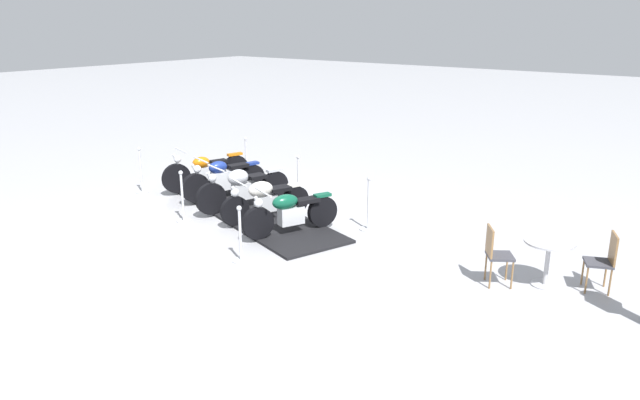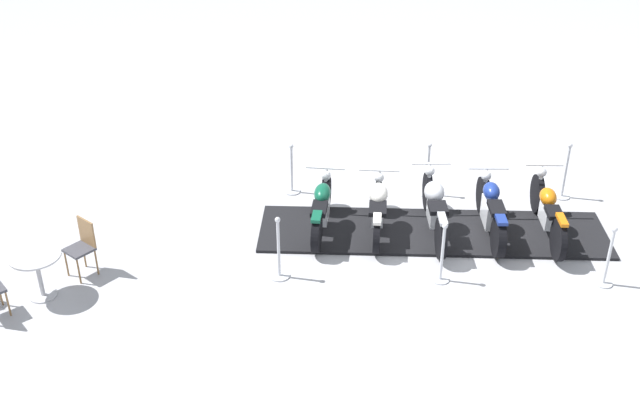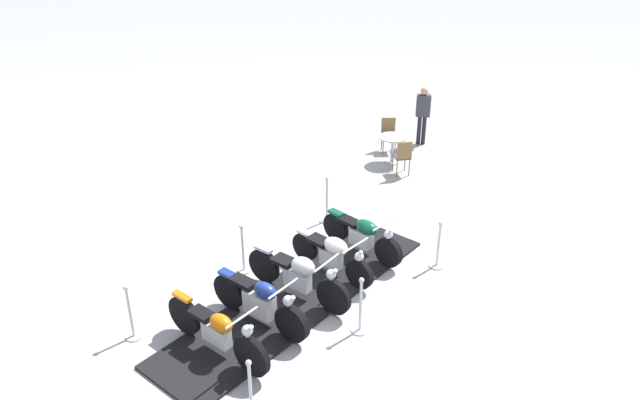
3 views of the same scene
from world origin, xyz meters
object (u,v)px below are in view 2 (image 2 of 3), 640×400
at_px(motorcycle_navy, 491,209).
at_px(motorcycle_cream, 378,206).
at_px(stanchion_right_front, 564,179).
at_px(stanchion_right_mid, 427,177).
at_px(motorcycle_forest, 322,207).
at_px(cafe_chair_near_table, 82,244).
at_px(motorcycle_chrome, 434,206).
at_px(stanchion_left_rear, 279,258).
at_px(motorcycle_copper, 548,210).
at_px(stanchion_left_mid, 442,261).
at_px(stanchion_left_front, 607,264).
at_px(cafe_table, 37,266).
at_px(stanchion_right_rear, 292,177).

height_order(motorcycle_navy, motorcycle_cream, motorcycle_navy).
xyz_separation_m(stanchion_right_front, stanchion_right_mid, (-2.50, 0.81, -0.02)).
height_order(motorcycle_forest, cafe_chair_near_table, motorcycle_forest).
bearing_deg(motorcycle_chrome, stanchion_left_rear, 116.57).
distance_m(motorcycle_chrome, stanchion_left_rear, 3.02).
bearing_deg(stanchion_right_front, stanchion_right_mid, 162.08).
bearing_deg(motorcycle_copper, stanchion_right_front, -25.07).
bearing_deg(stanchion_left_mid, stanchion_left_front, -17.92).
bearing_deg(motorcycle_cream, stanchion_right_front, -66.02).
distance_m(motorcycle_copper, stanchion_left_front, 1.62).
relative_size(motorcycle_chrome, motorcycle_cream, 1.18).
bearing_deg(stanchion_left_front, motorcycle_navy, 120.14).
distance_m(motorcycle_navy, motorcycle_forest, 2.98).
relative_size(motorcycle_copper, cafe_table, 2.86).
relative_size(stanchion_left_front, stanchion_left_mid, 1.01).
relative_size(motorcycle_cream, stanchion_left_front, 1.81).
relative_size(motorcycle_copper, stanchion_right_rear, 2.17).
distance_m(motorcycle_copper, stanchion_right_rear, 4.83).
xyz_separation_m(stanchion_right_front, stanchion_left_rear, (-5.88, -1.13, -0.04)).
bearing_deg(stanchion_left_front, stanchion_right_rear, 133.25).
bearing_deg(cafe_table, stanchion_left_rear, -7.37).
xyz_separation_m(motorcycle_navy, cafe_table, (-7.60, 0.20, 0.07)).
height_order(stanchion_right_mid, cafe_chair_near_table, stanchion_right_mid).
relative_size(motorcycle_cream, stanchion_right_front, 1.69).
relative_size(stanchion_left_rear, cafe_chair_near_table, 1.15).
relative_size(stanchion_left_rear, stanchion_left_mid, 1.05).
bearing_deg(stanchion_left_rear, motorcycle_navy, 4.13).
distance_m(motorcycle_navy, cafe_chair_near_table, 6.96).
bearing_deg(cafe_chair_near_table, stanchion_right_front, 146.70).
height_order(motorcycle_copper, stanchion_left_rear, stanchion_left_rear).
xyz_separation_m(motorcycle_copper, stanchion_left_front, (0.15, -1.60, -0.13)).
bearing_deg(motorcycle_copper, stanchion_left_front, -157.44).
bearing_deg(stanchion_right_mid, cafe_table, -168.37).
distance_m(stanchion_right_mid, cafe_table, 7.25).
height_order(motorcycle_copper, cafe_chair_near_table, motorcycle_copper).
bearing_deg(stanchion_right_rear, stanchion_right_mid, -17.92).
height_order(motorcycle_forest, cafe_table, motorcycle_forest).
distance_m(motorcycle_cream, motorcycle_forest, 0.99).
distance_m(motorcycle_copper, stanchion_right_mid, 2.44).
bearing_deg(stanchion_left_front, stanchion_right_mid, 114.33).
distance_m(stanchion_right_rear, cafe_table, 5.14).
bearing_deg(motorcycle_copper, cafe_table, 103.87).
xyz_separation_m(motorcycle_chrome, cafe_table, (-6.66, -0.13, 0.03)).
distance_m(motorcycle_chrome, stanchion_right_rear, 2.98).
relative_size(stanchion_left_front, cafe_chair_near_table, 1.10).
bearing_deg(stanchion_left_front, motorcycle_copper, 95.40).
bearing_deg(motorcycle_navy, stanchion_right_rear, 66.80).
relative_size(motorcycle_cream, stanchion_left_mid, 1.82).
height_order(motorcycle_forest, stanchion_right_rear, stanchion_right_rear).
height_order(motorcycle_navy, stanchion_left_mid, stanchion_left_mid).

